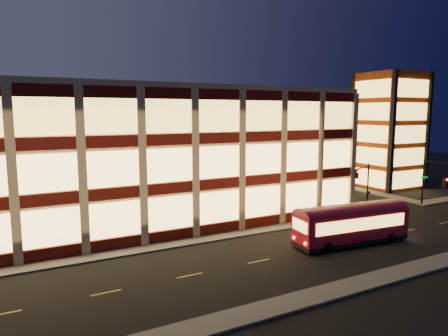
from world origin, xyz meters
TOP-DOWN VIEW (x-y plane):
  - ground at (0.00, 0.00)m, footprint 200.00×200.00m
  - sidewalk_office_south at (-3.00, 1.00)m, footprint 54.00×2.00m
  - sidewalk_office_east at (23.00, 17.00)m, footprint 2.00×30.00m
  - sidewalk_tower_west at (34.00, 17.00)m, footprint 2.00×30.00m
  - sidewalk_near at (0.00, -13.00)m, footprint 100.00×2.00m
  - office_building at (-2.91, 16.91)m, footprint 50.45×30.45m
  - stair_tower at (39.95, 11.95)m, footprint 8.60×8.60m
  - traffic_signal_far at (22.21, 0.24)m, footprint 3.79×1.87m
  - traffic_signal_right at (33.50, -0.62)m, footprint 1.20×4.37m
  - trolley_bus at (13.77, -6.25)m, footprint 11.13×3.77m

SIDE VIEW (x-z plane):
  - ground at x=0.00m, z-range 0.00..0.00m
  - sidewalk_office_south at x=-3.00m, z-range 0.00..0.15m
  - sidewalk_office_east at x=23.00m, z-range 0.00..0.15m
  - sidewalk_tower_west at x=34.00m, z-range 0.00..0.15m
  - sidewalk_near at x=0.00m, z-range 0.00..0.15m
  - trolley_bus at x=13.77m, z-range 0.20..3.90m
  - traffic_signal_right at x=33.50m, z-range 1.10..7.10m
  - traffic_signal_far at x=22.21m, z-range 1.11..7.11m
  - office_building at x=-2.91m, z-range 0.00..14.50m
  - stair_tower at x=39.95m, z-range -0.01..17.99m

